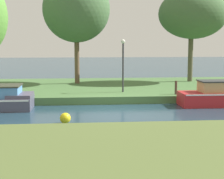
{
  "coord_description": "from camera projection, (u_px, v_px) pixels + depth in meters",
  "views": [
    {
      "loc": [
        -1.57,
        -16.82,
        3.27
      ],
      "look_at": [
        0.08,
        1.2,
        0.9
      ],
      "focal_mm": 58.85,
      "sensor_mm": 36.0,
      "label": 1
    }
  ],
  "objects": [
    {
      "name": "willow_tree_right",
      "position": [
        193.0,
        14.0,
        25.81
      ],
      "size": [
        4.89,
        3.93,
        6.55
      ],
      "color": "#4F4B37",
      "rests_on": "riverbank_far"
    },
    {
      "name": "channel_buoy",
      "position": [
        65.0,
        118.0,
        14.7
      ],
      "size": [
        0.44,
        0.44,
        0.44
      ],
      "primitive_type": "sphere",
      "color": "yellow",
      "rests_on": "ground_plane"
    },
    {
      "name": "lamp_post",
      "position": [
        123.0,
        59.0,
        20.8
      ],
      "size": [
        0.24,
        0.24,
        3.0
      ],
      "color": "#333338",
      "rests_on": "riverbank_far"
    },
    {
      "name": "ground_plane",
      "position": [
        113.0,
        112.0,
        17.17
      ],
      "size": [
        120.0,
        120.0,
        0.0
      ],
      "primitive_type": "plane",
      "color": "#203A4A"
    },
    {
      "name": "riverbank_far",
      "position": [
        103.0,
        89.0,
        24.06
      ],
      "size": [
        72.0,
        10.0,
        0.4
      ],
      "primitive_type": "cube",
      "color": "#456A39",
      "rests_on": "ground_plane"
    },
    {
      "name": "willow_tree_centre",
      "position": [
        76.0,
        9.0,
        24.67
      ],
      "size": [
        4.53,
        4.69,
        7.27
      ],
      "color": "brown",
      "rests_on": "riverbank_far"
    },
    {
      "name": "mooring_post_near",
      "position": [
        215.0,
        89.0,
        20.25
      ],
      "size": [
        0.14,
        0.14,
        0.57
      ],
      "primitive_type": "cylinder",
      "color": "#4A3E2F",
      "rests_on": "riverbank_far"
    },
    {
      "name": "mooring_post_far",
      "position": [
        176.0,
        88.0,
        20.04
      ],
      "size": [
        0.14,
        0.14,
        0.74
      ],
      "primitive_type": "cylinder",
      "color": "#483229",
      "rests_on": "riverbank_far"
    },
    {
      "name": "riverbank_near",
      "position": [
        150.0,
        179.0,
        8.26
      ],
      "size": [
        72.0,
        10.0,
        0.4
      ],
      "primitive_type": "cube",
      "color": "#516130",
      "rests_on": "ground_plane"
    }
  ]
}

